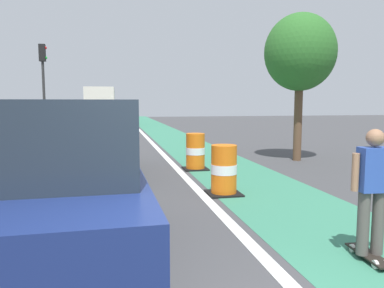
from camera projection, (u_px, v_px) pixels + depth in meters
name	position (u px, v px, depth m)	size (l,w,h in m)	color
bike_lane_strip	(200.00, 153.00, 15.06)	(2.50, 80.00, 0.01)	#387F60
lane_divider_stripe	(163.00, 154.00, 14.75)	(0.20, 80.00, 0.01)	silver
skateboarder_on_lane	(372.00, 190.00, 4.74)	(0.57, 0.82, 1.69)	black
parked_suv_nearest	(61.00, 186.00, 4.45)	(1.98, 4.63, 2.04)	navy
parked_suv_second	(87.00, 138.00, 10.40)	(1.93, 4.61, 2.04)	black
traffic_barrel_front	(224.00, 170.00, 8.24)	(0.73, 0.73, 1.09)	orange
traffic_barrel_mid	(195.00, 152.00, 11.31)	(0.73, 0.73, 1.09)	orange
delivery_truck_down_block	(101.00, 104.00, 32.75)	(2.45, 7.63, 3.23)	silver
traffic_light_corner	(43.00, 75.00, 20.24)	(0.41, 0.32, 5.10)	#2D2D2D
pedestrian_crossing	(37.00, 131.00, 14.95)	(0.34, 0.20, 1.61)	#33333D
pedestrian_waiting	(30.00, 134.00, 13.64)	(0.34, 0.20, 1.61)	#33333D
street_tree_sidewalk	(300.00, 53.00, 12.72)	(2.40, 2.40, 5.00)	brown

